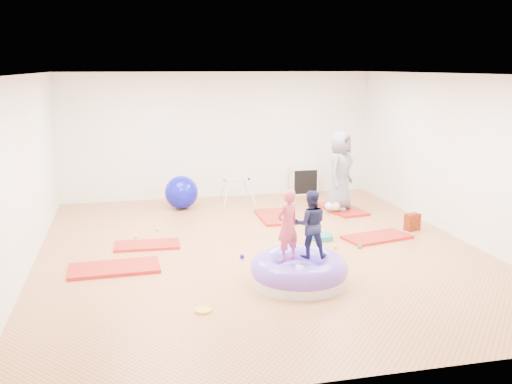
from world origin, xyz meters
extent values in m
cube|color=tan|center=(0.00, 0.00, 0.00)|extent=(7.00, 8.00, 0.01)
cube|color=white|center=(0.00, 0.00, 2.80)|extent=(7.00, 8.00, 0.01)
cube|color=silver|center=(0.00, 4.00, 1.40)|extent=(7.00, 0.01, 2.80)
cube|color=silver|center=(0.00, -4.00, 1.40)|extent=(7.00, 0.01, 2.80)
cube|color=silver|center=(-3.50, 0.00, 1.40)|extent=(0.01, 8.00, 2.80)
cube|color=silver|center=(3.50, 0.00, 1.40)|extent=(0.01, 8.00, 2.80)
cube|color=red|center=(-2.30, -0.43, 0.03)|extent=(1.32, 0.69, 0.05)
cube|color=red|center=(-1.78, 0.61, 0.02)|extent=(1.09, 0.58, 0.04)
cube|color=red|center=(0.74, 1.87, 0.02)|extent=(0.62, 1.20, 0.05)
cube|color=red|center=(2.12, 0.15, 0.02)|extent=(1.25, 0.82, 0.05)
cube|color=red|center=(2.26, 2.16, 0.03)|extent=(0.80, 1.30, 0.05)
cylinder|color=silver|center=(0.19, -1.51, 0.07)|extent=(1.30, 1.30, 0.15)
torus|color=#6A48CC|center=(0.19, -1.51, 0.21)|extent=(1.34, 1.34, 0.36)
ellipsoid|color=#6A48CC|center=(0.19, -1.51, 0.13)|extent=(0.71, 0.71, 0.32)
imported|color=#CF435B|center=(0.02, -1.51, 0.88)|extent=(0.43, 0.37, 0.99)
imported|color=#1C2145|center=(0.36, -1.45, 0.86)|extent=(0.52, 0.44, 0.94)
imported|color=slate|center=(2.16, 2.10, 0.85)|extent=(0.90, 0.92, 1.59)
ellipsoid|color=#AFE5F7|center=(2.00, 2.00, 0.15)|extent=(0.35, 0.23, 0.20)
sphere|color=#DAA497|center=(2.00, 1.84, 0.18)|extent=(0.16, 0.16, 0.16)
sphere|color=yellow|center=(-1.56, 1.50, 0.04)|extent=(0.07, 0.07, 0.07)
sphere|color=yellow|center=(-1.96, 1.10, 0.04)|extent=(0.07, 0.07, 0.07)
sphere|color=#0B0CA4|center=(-0.37, -0.36, 0.04)|extent=(0.07, 0.07, 0.07)
sphere|color=#277D34|center=(0.61, -1.09, 0.04)|extent=(0.07, 0.07, 0.07)
sphere|color=#277D34|center=(1.61, -0.30, 0.04)|extent=(0.07, 0.07, 0.07)
sphere|color=yellow|center=(0.79, -1.35, 0.04)|extent=(0.07, 0.07, 0.07)
sphere|color=yellow|center=(0.93, 1.63, 0.04)|extent=(0.07, 0.07, 0.07)
sphere|color=#277D34|center=(1.08, 0.25, 0.04)|extent=(0.07, 0.07, 0.07)
sphere|color=yellow|center=(1.21, -0.21, 0.04)|extent=(0.07, 0.07, 0.07)
sphere|color=#0B0CA4|center=(-0.97, 3.05, 0.35)|extent=(0.69, 0.69, 0.69)
sphere|color=#DA5B24|center=(-0.93, 3.24, 0.22)|extent=(0.43, 0.43, 0.43)
cylinder|color=silver|center=(-0.01, 2.99, 0.29)|extent=(0.21, 0.21, 0.55)
cylinder|color=silver|center=(-0.01, 3.46, 0.29)|extent=(0.21, 0.21, 0.55)
cylinder|color=silver|center=(0.50, 2.99, 0.29)|extent=(0.21, 0.21, 0.55)
cylinder|color=silver|center=(0.50, 3.46, 0.29)|extent=(0.21, 0.21, 0.55)
cylinder|color=silver|center=(0.25, 3.23, 0.53)|extent=(0.53, 0.03, 0.03)
sphere|color=red|center=(-0.02, 3.23, 0.53)|extent=(0.06, 0.06, 0.06)
sphere|color=#0B0CA4|center=(0.51, 3.23, 0.53)|extent=(0.06, 0.06, 0.06)
cube|color=silver|center=(1.94, 3.80, 0.32)|extent=(0.64, 0.31, 0.64)
cube|color=black|center=(1.94, 3.65, 0.32)|extent=(0.55, 0.02, 0.55)
cube|color=silver|center=(1.94, 3.75, 0.32)|extent=(0.02, 0.22, 0.56)
cube|color=silver|center=(1.94, 3.75, 0.32)|extent=(0.56, 0.22, 0.02)
cylinder|color=#197A7C|center=(1.18, 0.33, 0.04)|extent=(0.39, 0.39, 0.09)
cube|color=#B42F08|center=(2.96, 0.50, 0.15)|extent=(0.30, 0.23, 0.31)
cylinder|color=yellow|center=(-1.22, -2.16, 0.02)|extent=(0.21, 0.21, 0.03)
camera|label=1|loc=(-2.04, -8.60, 2.92)|focal=40.00mm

